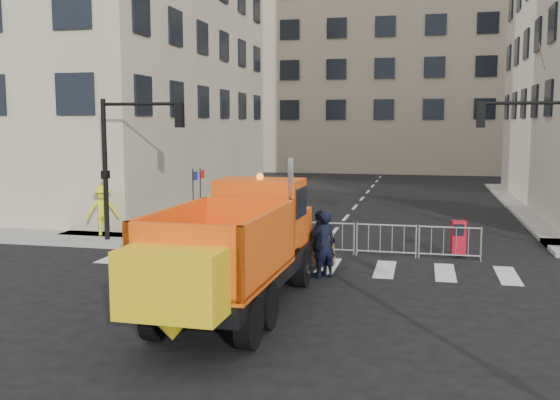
% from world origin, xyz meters
% --- Properties ---
extents(ground, '(120.00, 120.00, 0.00)m').
position_xyz_m(ground, '(0.00, 0.00, 0.00)').
color(ground, black).
rests_on(ground, ground).
extents(sidewalk_back, '(64.00, 5.00, 0.15)m').
position_xyz_m(sidewalk_back, '(0.00, 8.50, 0.07)').
color(sidewalk_back, gray).
rests_on(sidewalk_back, ground).
extents(building_far, '(30.00, 18.00, 24.00)m').
position_xyz_m(building_far, '(0.00, 52.00, 12.00)').
color(building_far, '#B9A48D').
rests_on(building_far, ground).
extents(traffic_light_left, '(0.18, 0.18, 5.40)m').
position_xyz_m(traffic_light_left, '(-8.00, 7.50, 2.70)').
color(traffic_light_left, black).
rests_on(traffic_light_left, ground).
extents(crowd_barriers, '(12.60, 0.60, 1.10)m').
position_xyz_m(crowd_barriers, '(-0.75, 7.60, 0.55)').
color(crowd_barriers, '#9EA0A5').
rests_on(crowd_barriers, ground).
extents(plow_truck, '(3.08, 9.43, 3.64)m').
position_xyz_m(plow_truck, '(-0.68, 0.23, 1.62)').
color(plow_truck, black).
rests_on(plow_truck, ground).
extents(cop_a, '(0.86, 0.81, 1.97)m').
position_xyz_m(cop_a, '(0.81, 4.06, 0.98)').
color(cop_a, black).
rests_on(cop_a, ground).
extents(cop_b, '(0.94, 0.80, 1.70)m').
position_xyz_m(cop_b, '(-1.02, 4.15, 0.85)').
color(cop_b, black).
rests_on(cop_b, ground).
extents(cop_c, '(1.04, 1.23, 1.98)m').
position_xyz_m(cop_c, '(0.71, 4.13, 0.99)').
color(cop_c, black).
rests_on(cop_c, ground).
extents(worker, '(1.46, 1.28, 1.96)m').
position_xyz_m(worker, '(-8.62, 8.32, 1.13)').
color(worker, '#F6F61D').
rests_on(worker, sidewalk_back).
extents(newspaper_box, '(0.51, 0.47, 1.10)m').
position_xyz_m(newspaper_box, '(4.78, 7.83, 0.70)').
color(newspaper_box, '#B50D1C').
rests_on(newspaper_box, sidewalk_back).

